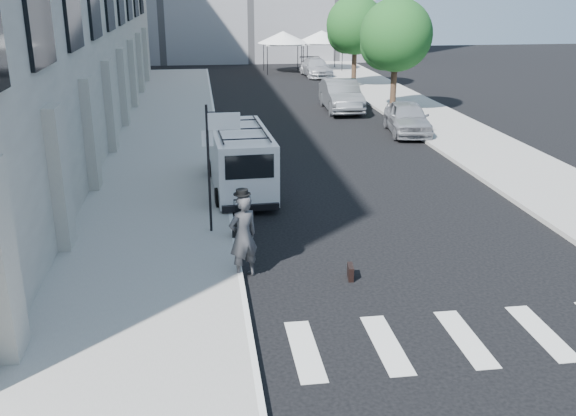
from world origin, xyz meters
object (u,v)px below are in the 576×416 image
object	(u,v)px
briefcase	(350,272)
parked_car_b	(341,96)
suitcase	(238,230)
cargo_van	(240,159)
parked_car_c	(316,68)
parked_car_a	(407,118)
businessman	(243,236)

from	to	relation	value
briefcase	parked_car_b	world-z (taller)	parked_car_b
briefcase	suitcase	distance (m)	3.72
suitcase	cargo_van	distance (m)	4.62
suitcase	parked_car_c	bearing A→B (deg)	86.67
parked_car_a	parked_car_b	size ratio (longest dim) A/B	0.86
parked_car_a	parked_car_c	bearing A→B (deg)	98.98
businessman	parked_car_a	size ratio (longest dim) A/B	0.47
briefcase	suitcase	xyz separation A→B (m)	(-2.48, 2.76, 0.13)
suitcase	cargo_van	size ratio (longest dim) A/B	0.20
cargo_van	parked_car_c	xyz separation A→B (m)	(7.67, 28.03, -0.43)
businessman	parked_car_b	distance (m)	21.80
briefcase	suitcase	size ratio (longest dim) A/B	0.39
cargo_van	parked_car_b	bearing A→B (deg)	62.32
suitcase	businessman	bearing A→B (deg)	-79.43
businessman	parked_car_a	world-z (taller)	businessman
briefcase	businessman	bearing A→B (deg)	177.03
parked_car_b	parked_car_a	bearing A→B (deg)	-71.58
cargo_van	parked_car_c	world-z (taller)	cargo_van
briefcase	parked_car_a	distance (m)	16.27
parked_car_b	parked_car_c	distance (m)	14.24
businessman	cargo_van	bearing A→B (deg)	-120.41
parked_car_b	cargo_van	bearing A→B (deg)	-113.16
parked_car_b	parked_car_c	size ratio (longest dim) A/B	1.10
cargo_van	parked_car_a	xyz separation A→B (m)	(8.31, 7.73, -0.35)
suitcase	parked_car_a	xyz separation A→B (m)	(8.70, 12.26, 0.45)
businessman	briefcase	size ratio (longest dim) A/B	4.67
businessman	suitcase	distance (m)	2.41
parked_car_a	parked_car_c	size ratio (longest dim) A/B	0.95
briefcase	cargo_van	xyz separation A→B (m)	(-2.09, 7.30, 0.92)
cargo_van	parked_car_a	world-z (taller)	cargo_van
cargo_van	suitcase	bearing A→B (deg)	-97.44
briefcase	suitcase	world-z (taller)	suitcase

